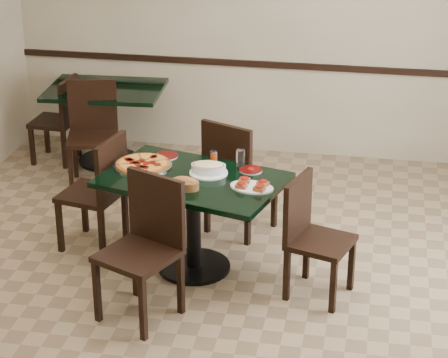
% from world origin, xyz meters
% --- Properties ---
extents(floor, '(5.50, 5.50, 0.00)m').
position_xyz_m(floor, '(0.00, 0.00, 0.00)').
color(floor, '#88704E').
rests_on(floor, ground).
extents(room_shell, '(5.50, 5.50, 5.50)m').
position_xyz_m(room_shell, '(1.02, 1.73, 1.17)').
color(room_shell, white).
rests_on(room_shell, floor).
extents(main_table, '(1.45, 1.13, 0.75)m').
position_xyz_m(main_table, '(-0.21, 0.28, 0.57)').
color(main_table, black).
rests_on(main_table, floor).
extents(back_table, '(1.12, 0.85, 0.75)m').
position_xyz_m(back_table, '(-1.48, 2.19, 0.52)').
color(back_table, black).
rests_on(back_table, floor).
extents(chair_far, '(0.60, 0.60, 0.97)m').
position_xyz_m(chair_far, '(-0.01, 0.90, 0.55)').
color(chair_far, black).
rests_on(chair_far, floor).
extents(chair_near, '(0.61, 0.61, 0.99)m').
position_xyz_m(chair_near, '(-0.39, -0.36, 0.56)').
color(chair_near, black).
rests_on(chair_near, floor).
extents(chair_right, '(0.51, 0.51, 0.88)m').
position_xyz_m(chair_right, '(0.67, 0.10, 0.49)').
color(chair_right, black).
rests_on(chair_right, floor).
extents(chair_left, '(0.51, 0.51, 0.93)m').
position_xyz_m(chair_left, '(-0.99, 0.48, 0.52)').
color(chair_left, black).
rests_on(chair_left, floor).
extents(back_chair_near, '(0.53, 0.53, 0.94)m').
position_xyz_m(back_chair_near, '(-1.46, 1.71, 0.53)').
color(back_chair_near, black).
rests_on(back_chair_near, floor).
extents(back_chair_left, '(0.41, 0.41, 0.84)m').
position_xyz_m(back_chair_left, '(-1.92, 2.12, 0.47)').
color(back_chair_left, black).
rests_on(back_chair_left, floor).
extents(pepperoni_pizza, '(0.43, 0.43, 0.04)m').
position_xyz_m(pepperoni_pizza, '(-0.62, 0.41, 0.77)').
color(pepperoni_pizza, silver).
rests_on(pepperoni_pizza, main_table).
extents(lasagna_casserole, '(0.28, 0.28, 0.09)m').
position_xyz_m(lasagna_casserole, '(-0.11, 0.37, 0.80)').
color(lasagna_casserole, silver).
rests_on(lasagna_casserole, main_table).
extents(bread_basket, '(0.23, 0.17, 0.09)m').
position_xyz_m(bread_basket, '(-0.22, 0.08, 0.79)').
color(bread_basket, brown).
rests_on(bread_basket, main_table).
extents(bruschetta_platter, '(0.36, 0.29, 0.05)m').
position_xyz_m(bruschetta_platter, '(0.24, 0.17, 0.77)').
color(bruschetta_platter, silver).
rests_on(bruschetta_platter, main_table).
extents(side_plate_near, '(0.19, 0.19, 0.02)m').
position_xyz_m(side_plate_near, '(-0.47, 0.00, 0.76)').
color(side_plate_near, silver).
rests_on(side_plate_near, main_table).
extents(side_plate_far_r, '(0.17, 0.17, 0.03)m').
position_xyz_m(side_plate_far_r, '(0.18, 0.47, 0.76)').
color(side_plate_far_r, silver).
rests_on(side_plate_far_r, main_table).
extents(side_plate_far_l, '(0.18, 0.18, 0.02)m').
position_xyz_m(side_plate_far_l, '(-0.50, 0.62, 0.76)').
color(side_plate_far_l, silver).
rests_on(side_plate_far_l, main_table).
extents(napkin_setting, '(0.17, 0.17, 0.01)m').
position_xyz_m(napkin_setting, '(-0.45, 0.01, 0.75)').
color(napkin_setting, white).
rests_on(napkin_setting, main_table).
extents(water_glass_a, '(0.07, 0.07, 0.14)m').
position_xyz_m(water_glass_a, '(0.10, 0.51, 0.82)').
color(water_glass_a, white).
rests_on(water_glass_a, main_table).
extents(water_glass_b, '(0.07, 0.07, 0.14)m').
position_xyz_m(water_glass_b, '(-0.56, 0.03, 0.82)').
color(water_glass_b, white).
rests_on(water_glass_b, main_table).
extents(pepper_shaker, '(0.05, 0.05, 0.09)m').
position_xyz_m(pepper_shaker, '(-0.12, 0.58, 0.80)').
color(pepper_shaker, '#BC4E14').
rests_on(pepper_shaker, main_table).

